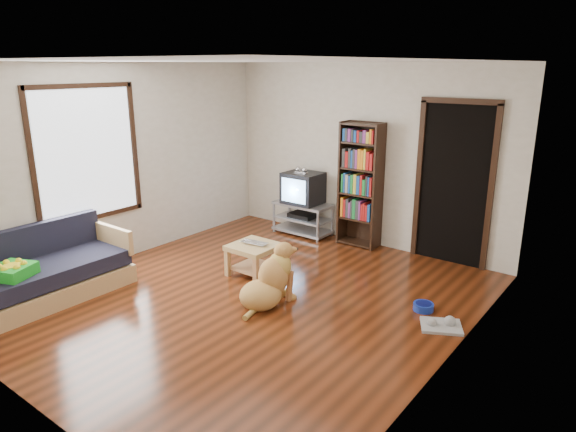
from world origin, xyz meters
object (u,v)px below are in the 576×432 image
Objects in this scene: grey_rag at (441,326)px; tv_stand at (303,217)px; crt_tv at (304,187)px; sofa at (47,275)px; laptop at (252,244)px; green_cushion at (13,271)px; dog at (270,282)px; dog_bowl at (423,307)px; bookshelf at (361,178)px; coffee_table at (254,254)px.

tv_stand reaches higher than grey_rag.
crt_tv is 0.32× the size of sofa.
grey_rag is (2.42, 0.14, -0.40)m from laptop.
green_cushion reaches higher than tv_stand.
dog reaches higher than tv_stand.
sofa reaches higher than dog_bowl.
dog is (2.01, 1.81, -0.22)m from green_cushion.
laptop is at bearing -176.67° from grey_rag.
bookshelf is at bearing 67.79° from laptop.
green_cushion is 0.42× the size of tv_stand.
dog reaches higher than laptop.
crt_tv is (0.00, 0.02, 0.47)m from tv_stand.
dog is at bearing -159.86° from grey_rag.
green_cushion is at bearing -101.87° from tv_stand.
sofa is at bearing 84.52° from green_cushion.
sofa is 2.41m from coffee_table.
grey_rag is at bearing -4.22° from laptop.
bookshelf is 2.45m from dog.
crt_tv is at bearing 90.00° from tv_stand.
laptop is 0.19× the size of sofa.
dog_bowl is 2.93m from tv_stand.
bookshelf is 4.26m from sofa.
dog is (-1.43, -0.88, 0.22)m from dog_bowl.
green_cushion reaches higher than grey_rag.
coffee_table is at bearing -170.34° from dog_bowl.
bookshelf reaches higher than sofa.
sofa is at bearing -117.32° from bookshelf.
grey_rag is 0.22× the size of sofa.
coffee_table is at bearing -177.38° from grey_rag.
sofa is (-3.86, -2.03, 0.25)m from grey_rag.
green_cushion is 4.16m from crt_tv.
sofa reaches higher than tv_stand.
green_cushion is 0.21× the size of bookshelf.
green_cushion is 4.49m from grey_rag.
bookshelf is at bearing 138.89° from grey_rag.
sofa reaches higher than grey_rag.
laptop is at bearing -75.02° from crt_tv.
green_cushion is at bearing -127.36° from laptop.
green_cushion reaches higher than dog_bowl.
tv_stand is 2.51m from dog.
laptop is (1.32, 2.31, -0.07)m from green_cushion.
sofa is (-3.56, -2.28, 0.22)m from dog_bowl.
tv_stand is at bearing 74.98° from sofa.
grey_rag is at bearing -39.81° from dog_bowl.
grey_rag is 0.73× the size of coffee_table.
bookshelf reaches higher than tv_stand.
tv_stand is at bearing 105.41° from coffee_table.
dog is (1.16, -2.23, -0.01)m from tv_stand.
sofa is at bearing -134.90° from laptop.
laptop is 1.98m from bookshelf.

